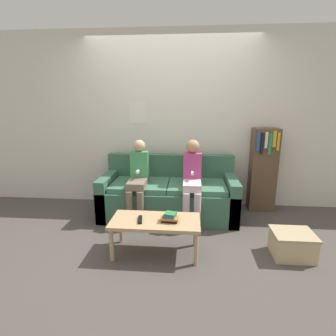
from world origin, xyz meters
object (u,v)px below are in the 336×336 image
(coffee_table, at_px, (155,224))
(tv_remote, at_px, (140,220))
(person_left, at_px, (138,177))
(bookshelf, at_px, (263,170))
(couch, at_px, (169,195))
(person_right, at_px, (192,177))
(storage_box, at_px, (292,244))

(coffee_table, xyz_separation_m, tv_remote, (-0.16, -0.03, 0.06))
(coffee_table, distance_m, person_left, 0.92)
(person_left, xyz_separation_m, bookshelf, (1.76, 0.52, 0.01))
(couch, height_order, bookshelf, bookshelf)
(coffee_table, relative_size, bookshelf, 0.76)
(person_left, height_order, tv_remote, person_left)
(couch, xyz_separation_m, person_right, (0.32, -0.19, 0.34))
(tv_remote, xyz_separation_m, storage_box, (1.59, 0.09, -0.26))
(person_right, height_order, storage_box, person_right)
(couch, bearing_deg, storage_box, -34.78)
(coffee_table, relative_size, storage_box, 2.23)
(couch, distance_m, bookshelf, 1.44)
(person_right, distance_m, tv_remote, 1.03)
(couch, distance_m, storage_box, 1.68)
(coffee_table, height_order, storage_box, coffee_table)
(person_left, bearing_deg, coffee_table, -67.70)
(storage_box, bearing_deg, bookshelf, 90.38)
(person_right, relative_size, tv_remote, 6.31)
(tv_remote, xyz_separation_m, bookshelf, (1.58, 1.36, 0.22))
(tv_remote, bearing_deg, person_left, 92.51)
(couch, relative_size, coffee_table, 2.00)
(coffee_table, xyz_separation_m, storage_box, (1.43, 0.05, -0.20))
(person_left, distance_m, storage_box, 1.98)
(person_left, relative_size, bookshelf, 0.89)
(person_left, distance_m, bookshelf, 1.83)
(tv_remote, relative_size, bookshelf, 0.14)
(person_left, distance_m, tv_remote, 0.89)
(storage_box, bearing_deg, person_left, 156.73)
(couch, relative_size, tv_remote, 10.73)
(person_left, height_order, bookshelf, bookshelf)
(tv_remote, bearing_deg, couch, 68.93)
(coffee_table, bearing_deg, couch, 86.62)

